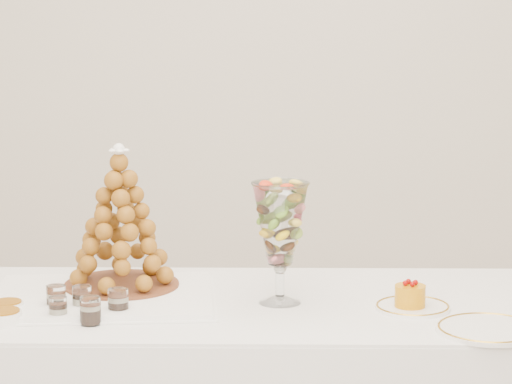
{
  "coord_description": "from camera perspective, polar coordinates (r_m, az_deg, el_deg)",
  "views": [
    {
      "loc": [
        0.17,
        -3.03,
        1.62
      ],
      "look_at": [
        0.01,
        0.22,
        0.99
      ],
      "focal_mm": 85.0,
      "sensor_mm": 36.0,
      "label": 1
    }
  ],
  "objects": [
    {
      "name": "ramekin_back",
      "position": [
        3.27,
        -11.61,
        -5.33
      ],
      "size": [
        0.08,
        0.08,
        0.03
      ],
      "primitive_type": "cylinder",
      "color": "white",
      "rests_on": "buffet_table"
    },
    {
      "name": "verrine_e",
      "position": [
        3.12,
        -7.8,
        -5.56
      ],
      "size": [
        0.07,
        0.07,
        0.07
      ],
      "primitive_type": "cylinder",
      "rotation": [
        0.0,
        0.0,
        -0.27
      ],
      "color": "white",
      "rests_on": "buffet_table"
    },
    {
      "name": "spare_plate",
      "position": [
        3.09,
        10.89,
        -6.38
      ],
      "size": [
        0.26,
        0.26,
        0.01
      ],
      "primitive_type": "cylinder",
      "color": "white",
      "rests_on": "buffet_table"
    },
    {
      "name": "croquembouche",
      "position": [
        3.36,
        -6.41,
        -1.2
      ],
      "size": [
        0.32,
        0.32,
        0.4
      ],
      "rotation": [
        0.0,
        0.0,
        0.14
      ],
      "color": "brown",
      "rests_on": "lace_tray"
    },
    {
      "name": "lace_tray",
      "position": [
        3.33,
        -7.17,
        -4.93
      ],
      "size": [
        0.63,
        0.5,
        0.02
      ],
      "primitive_type": "cube",
      "rotation": [
        0.0,
        0.0,
        0.12
      ],
      "color": "white",
      "rests_on": "buffet_table"
    },
    {
      "name": "ramekin_front",
      "position": [
        3.17,
        -11.84,
        -5.8
      ],
      "size": [
        0.1,
        0.1,
        0.03
      ],
      "primitive_type": "cylinder",
      "color": "white",
      "rests_on": "buffet_table"
    },
    {
      "name": "macaron_vase",
      "position": [
        3.24,
        1.15,
        -1.58
      ],
      "size": [
        0.15,
        0.15,
        0.33
      ],
      "color": "white",
      "rests_on": "buffet_table"
    },
    {
      "name": "verrine_d",
      "position": [
        3.16,
        -9.3,
        -5.45
      ],
      "size": [
        0.06,
        0.06,
        0.06
      ],
      "primitive_type": "cylinder",
      "rotation": [
        0.0,
        0.0,
        -0.3
      ],
      "color": "white",
      "rests_on": "buffet_table"
    },
    {
      "name": "cake_plate",
      "position": [
        3.26,
        7.38,
        -5.4
      ],
      "size": [
        0.2,
        0.2,
        0.01
      ],
      "primitive_type": "cylinder",
      "color": "white",
      "rests_on": "buffet_table"
    },
    {
      "name": "verrine_a",
      "position": [
        3.25,
        -9.38,
        -4.96
      ],
      "size": [
        0.06,
        0.06,
        0.07
      ],
      "primitive_type": "cylinder",
      "rotation": [
        0.0,
        0.0,
        -0.18
      ],
      "color": "white",
      "rests_on": "buffet_table"
    },
    {
      "name": "verrine_c",
      "position": [
        3.18,
        -6.5,
        -5.19
      ],
      "size": [
        0.07,
        0.07,
        0.07
      ],
      "primitive_type": "cylinder",
      "rotation": [
        0.0,
        0.0,
        -0.31
      ],
      "color": "white",
      "rests_on": "buffet_table"
    },
    {
      "name": "verrine_b",
      "position": [
        3.23,
        -8.19,
        -5.0
      ],
      "size": [
        0.06,
        0.06,
        0.07
      ],
      "primitive_type": "cylinder",
      "rotation": [
        0.0,
        0.0,
        -0.17
      ],
      "color": "white",
      "rests_on": "buffet_table"
    },
    {
      "name": "mousse_cake",
      "position": [
        3.24,
        7.26,
        -4.85
      ],
      "size": [
        0.08,
        0.08,
        0.07
      ],
      "color": "orange",
      "rests_on": "cake_plate"
    }
  ]
}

